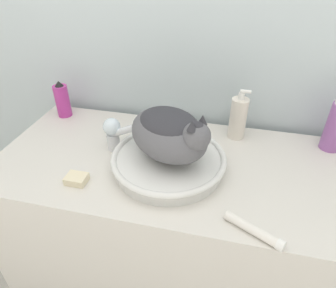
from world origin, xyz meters
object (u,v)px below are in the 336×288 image
at_px(cat, 171,132).
at_px(soap_bar, 77,179).
at_px(cream_tube, 254,230).
at_px(faucet, 115,132).
at_px(spray_bottle_trigger, 62,100).
at_px(soap_pump_bottle, 238,118).

height_order(cat, soap_bar, cat).
bearing_deg(cat, cream_tube, -6.86).
distance_m(cream_tube, soap_bar, 0.54).
bearing_deg(cream_tube, faucet, 150.81).
bearing_deg(soap_bar, spray_bottle_trigger, 123.55).
relative_size(spray_bottle_trigger, cream_tube, 1.00).
bearing_deg(cream_tube, soap_bar, 171.91).
height_order(faucet, soap_pump_bottle, soap_pump_bottle).
distance_m(faucet, soap_pump_bottle, 0.45).
xyz_separation_m(soap_pump_bottle, spray_bottle_trigger, (-0.72, -0.00, -0.01)).
relative_size(cat, faucet, 2.43).
bearing_deg(faucet, spray_bottle_trigger, 164.34).
height_order(cat, soap_pump_bottle, cat).
bearing_deg(spray_bottle_trigger, cream_tube, -30.08).
bearing_deg(spray_bottle_trigger, soap_pump_bottle, 0.00).
relative_size(soap_pump_bottle, spray_bottle_trigger, 1.24).
distance_m(spray_bottle_trigger, cream_tube, 0.92).
bearing_deg(soap_bar, soap_pump_bottle, 39.16).
xyz_separation_m(spray_bottle_trigger, soap_bar, (0.25, -0.38, -0.06)).
relative_size(cat, soap_bar, 5.61).
xyz_separation_m(spray_bottle_trigger, cream_tube, (0.79, -0.46, -0.06)).
xyz_separation_m(cat, faucet, (-0.21, 0.06, -0.07)).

